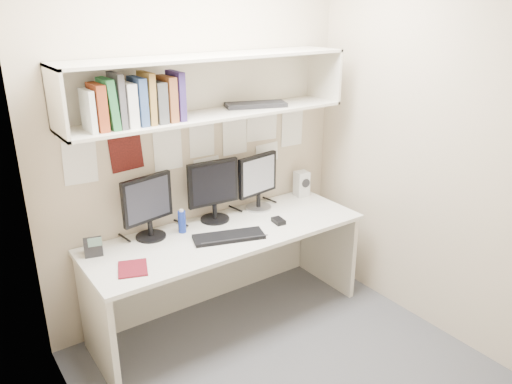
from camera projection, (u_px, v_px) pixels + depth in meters
floor at (281, 366)px, 3.27m from camera, size 2.40×2.00×0.01m
wall_back at (199, 142)px, 3.58m from camera, size 2.40×0.02×2.60m
wall_front at (436, 246)px, 2.05m from camera, size 2.40×0.02×2.60m
wall_left at (68, 232)px, 2.17m from camera, size 0.02×2.00×2.60m
wall_right at (421, 147)px, 3.45m from camera, size 0.02×2.00×2.60m
desk at (228, 276)px, 3.64m from camera, size 2.00×0.70×0.73m
overhead_hutch at (207, 85)px, 3.32m from camera, size 2.00×0.38×0.40m
pinned_papers at (200, 149)px, 3.59m from camera, size 1.92×0.01×0.48m
monitor_left at (148, 204)px, 3.34m from camera, size 0.38×0.21×0.44m
monitor_center at (213, 188)px, 3.61m from camera, size 0.39×0.21×0.45m
monitor_right at (258, 179)px, 3.82m from camera, size 0.37×0.20×0.43m
keyboard at (229, 237)px, 3.40m from camera, size 0.51×0.31×0.02m
mouse at (278, 221)px, 3.63m from camera, size 0.08×0.12×0.03m
speaker at (302, 184)px, 4.12m from camera, size 0.12×0.12×0.21m
blue_bottle at (182, 221)px, 3.46m from camera, size 0.06×0.06×0.17m
maroon_notebook at (133, 268)px, 3.00m from camera, size 0.23×0.26×0.01m
desk_phone at (93, 247)px, 3.16m from camera, size 0.13×0.13×0.14m
book_stack at (135, 102)px, 2.98m from camera, size 0.59×0.20×0.32m
hutch_tray at (256, 105)px, 3.55m from camera, size 0.46×0.30×0.03m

